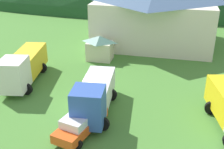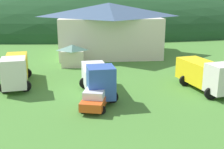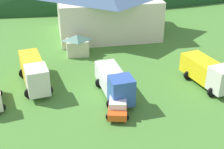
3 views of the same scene
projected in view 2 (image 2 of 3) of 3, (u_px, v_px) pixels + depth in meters
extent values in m
plane|color=#477F33|center=(91.00, 92.00, 28.01)|extent=(200.00, 200.00, 0.00)
ellipsoid|color=#1E4723|center=(88.00, 28.00, 85.25)|extent=(140.26, 60.00, 28.16)
cube|color=silver|center=(109.00, 35.00, 45.78)|extent=(15.23, 11.98, 6.08)
pyramid|color=#3D5675|center=(109.00, 10.00, 44.69)|extent=(16.45, 12.94, 2.13)
cube|color=beige|center=(73.00, 58.00, 38.00)|extent=(2.94, 2.19, 2.20)
pyramid|color=#4C7A6B|center=(72.00, 47.00, 37.60)|extent=(3.18, 2.36, 0.77)
cube|color=silver|center=(14.00, 73.00, 27.40)|extent=(2.70, 3.11, 2.87)
cube|color=black|center=(13.00, 67.00, 27.11)|extent=(1.58, 2.38, 0.92)
cube|color=gold|center=(17.00, 66.00, 31.39)|extent=(3.19, 5.93, 2.24)
cylinder|color=black|center=(26.00, 86.00, 28.03)|extent=(1.10, 0.30, 1.10)
cylinder|color=black|center=(5.00, 88.00, 27.54)|extent=(1.10, 0.30, 1.10)
cylinder|color=black|center=(27.00, 73.00, 32.72)|extent=(1.10, 0.30, 1.10)
cylinder|color=black|center=(9.00, 74.00, 32.23)|extent=(1.10, 0.30, 1.10)
cube|color=#3356AD|center=(101.00, 82.00, 24.49)|extent=(2.52, 2.49, 2.81)
cube|color=black|center=(101.00, 76.00, 24.22)|extent=(1.42, 1.94, 0.90)
cube|color=silver|center=(95.00, 76.00, 28.21)|extent=(2.82, 5.54, 1.92)
cylinder|color=black|center=(112.00, 97.00, 25.05)|extent=(1.10, 0.30, 1.10)
cylinder|color=black|center=(90.00, 98.00, 24.68)|extent=(1.10, 0.30, 1.10)
cylinder|color=black|center=(104.00, 82.00, 29.41)|extent=(1.10, 0.30, 1.10)
cylinder|color=black|center=(85.00, 83.00, 29.05)|extent=(1.10, 0.30, 1.10)
cube|color=silver|center=(222.00, 79.00, 25.86)|extent=(2.90, 2.71, 2.66)
cube|color=black|center=(223.00, 73.00, 25.60)|extent=(1.69, 2.03, 0.85)
cube|color=yellow|center=(198.00, 71.00, 29.20)|extent=(3.51, 5.36, 2.22)
cylinder|color=black|center=(210.00, 93.00, 25.89)|extent=(1.10, 0.30, 1.10)
cylinder|color=black|center=(202.00, 79.00, 30.50)|extent=(1.10, 0.30, 1.10)
cylinder|color=black|center=(185.00, 81.00, 29.85)|extent=(1.10, 0.30, 1.10)
cube|color=#E4531C|center=(96.00, 98.00, 24.28)|extent=(2.95, 5.24, 0.70)
cube|color=silver|center=(95.00, 93.00, 23.54)|extent=(2.10, 2.32, 0.62)
cylinder|color=black|center=(102.00, 110.00, 22.66)|extent=(0.68, 0.24, 0.68)
cylinder|color=black|center=(83.00, 109.00, 22.89)|extent=(0.68, 0.24, 0.68)
cylinder|color=black|center=(109.00, 96.00, 25.86)|extent=(0.68, 0.24, 0.68)
cylinder|color=black|center=(92.00, 95.00, 26.10)|extent=(0.68, 0.24, 0.68)
cone|color=orange|center=(104.00, 83.00, 30.88)|extent=(0.36, 0.36, 0.52)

